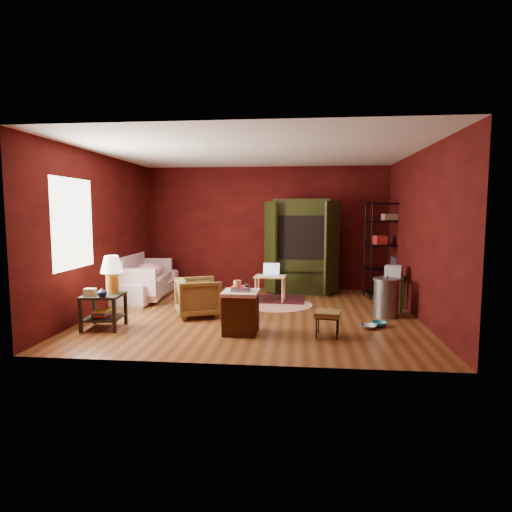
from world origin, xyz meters
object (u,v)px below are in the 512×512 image
Objects in this scene: hamper at (241,311)px; tv_armoire at (302,245)px; side_table at (108,285)px; wire_shelving at (390,246)px; armchair at (198,295)px; laptop_desk at (270,278)px; sofa at (143,277)px.

tv_armoire is at bearing 74.68° from hamper.
side_table is at bearing -129.86° from tv_armoire.
hamper is at bearing -143.55° from wire_shelving.
wire_shelving is (1.83, -0.29, 0.01)m from tv_armoire.
armchair is 0.96× the size of laptop_desk.
hamper is at bearing -161.06° from armchair.
side_table is 0.57× the size of wire_shelving.
side_table is 3.20m from laptop_desk.
laptop_desk is 2.61m from wire_shelving.
tv_armoire is (2.96, 3.14, 0.40)m from side_table.
side_table is at bearing -133.12° from laptop_desk.
armchair is at bearing -161.85° from wire_shelving.
tv_armoire reaches higher than wire_shelving.
wire_shelving reaches higher than side_table.
side_table reaches higher than hamper.
sofa is 3.02× the size of armchair.
tv_armoire is at bearing -60.76° from armchair.
laptop_desk is (2.35, 2.15, -0.20)m from side_table.
armchair is 0.35× the size of tv_armoire.
tv_armoire is 1.04× the size of wire_shelving.
laptop_desk is at bearing -118.24° from tv_armoire.
sofa is at bearing -179.51° from laptop_desk.
side_table is 5.59m from wire_shelving.
laptop_desk reaches higher than armchair.
side_table reaches higher than sofa.
armchair is 0.65× the size of side_table.
armchair is 1.00× the size of hamper.
laptop_desk is 0.37× the size of tv_armoire.
hamper is 2.28m from laptop_desk.
wire_shelving is at bearing -84.11° from armchair.
hamper is at bearing -92.67° from laptop_desk.
sofa is 2.89× the size of laptop_desk.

